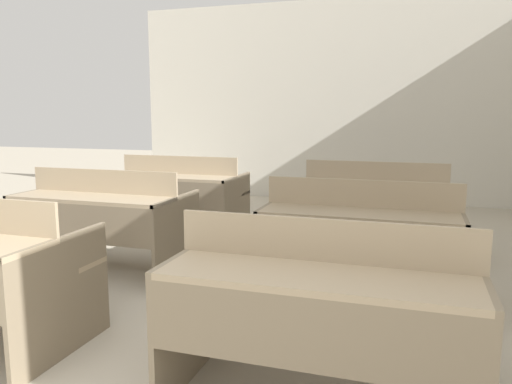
% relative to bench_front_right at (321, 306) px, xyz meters
% --- Properties ---
extents(wall_back, '(6.11, 0.06, 2.96)m').
position_rel_bench_front_right_xyz_m(wall_back, '(-0.86, 5.48, 1.02)').
color(wall_back, beige).
rests_on(wall_back, ground_plane).
extents(bench_front_right, '(1.34, 0.79, 0.86)m').
position_rel_bench_front_right_xyz_m(bench_front_right, '(0.00, 0.00, 0.00)').
color(bench_front_right, '#7C6D56').
rests_on(bench_front_right, ground_plane).
extents(bench_second_left, '(1.34, 0.79, 0.86)m').
position_rel_bench_front_right_xyz_m(bench_second_left, '(-2.07, 1.36, 0.00)').
color(bench_second_left, '#807059').
rests_on(bench_second_left, ground_plane).
extents(bench_second_right, '(1.34, 0.79, 0.86)m').
position_rel_bench_front_right_xyz_m(bench_second_right, '(0.02, 1.36, 0.00)').
color(bench_second_right, '#786952').
rests_on(bench_second_right, ground_plane).
extents(bench_third_left, '(1.34, 0.79, 0.86)m').
position_rel_bench_front_right_xyz_m(bench_third_left, '(-2.07, 2.74, 0.00)').
color(bench_third_left, gray).
rests_on(bench_third_left, ground_plane).
extents(bench_third_right, '(1.34, 0.79, 0.86)m').
position_rel_bench_front_right_xyz_m(bench_third_right, '(0.01, 2.74, 0.00)').
color(bench_third_right, gray).
rests_on(bench_third_right, ground_plane).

